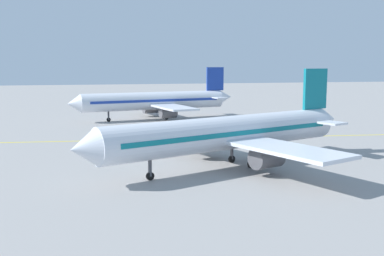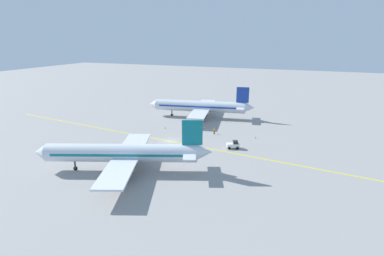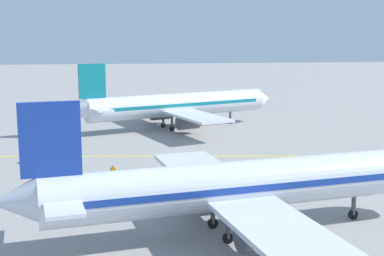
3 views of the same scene
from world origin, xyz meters
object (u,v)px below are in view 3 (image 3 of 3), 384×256
Objects in this scene: airplane_at_gate at (176,105)px; traffic_cone_mid_apron at (216,179)px; baggage_tug_white at (48,155)px; ground_crew_worker at (113,172)px; traffic_cone_near_nose at (256,173)px; airplane_adjacent_stand at (240,186)px.

traffic_cone_mid_apron is at bearing 1.91° from airplane_at_gate.
baggage_tug_white is at bearing -120.46° from traffic_cone_mid_apron.
ground_crew_worker is (29.54, -9.40, -2.80)m from airplane_at_gate.
airplane_at_gate is 10.23× the size of baggage_tug_white.
traffic_cone_near_nose is at bearing 112.39° from traffic_cone_mid_apron.
airplane_at_gate is 29.96m from traffic_cone_near_nose.
baggage_tug_white is 21.10m from traffic_cone_mid_apron.
traffic_cone_near_nose is 5.01m from traffic_cone_mid_apron.
airplane_at_gate is 0.97× the size of airplane_adjacent_stand.
airplane_at_gate is at bearing 140.01° from baggage_tug_white.
airplane_adjacent_stand is 64.34× the size of traffic_cone_near_nose.
traffic_cone_mid_apron is (1.91, -4.63, 0.00)m from traffic_cone_near_nose.
ground_crew_worker is 10.58m from traffic_cone_mid_apron.
ground_crew_worker is at bearing -98.64° from traffic_cone_mid_apron.
ground_crew_worker is at bearing -17.65° from airplane_at_gate.
airplane_at_gate is at bearing -178.09° from traffic_cone_mid_apron.
ground_crew_worker is (-15.79, -9.75, -2.80)m from airplane_adjacent_stand.
airplane_adjacent_stand is at bearing -18.27° from traffic_cone_near_nose.
ground_crew_worker is at bearing 40.39° from baggage_tug_white.
airplane_adjacent_stand is 18.77m from ground_crew_worker.
airplane_adjacent_stand is at bearing 31.69° from ground_crew_worker.
ground_crew_worker is 3.05× the size of traffic_cone_mid_apron.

